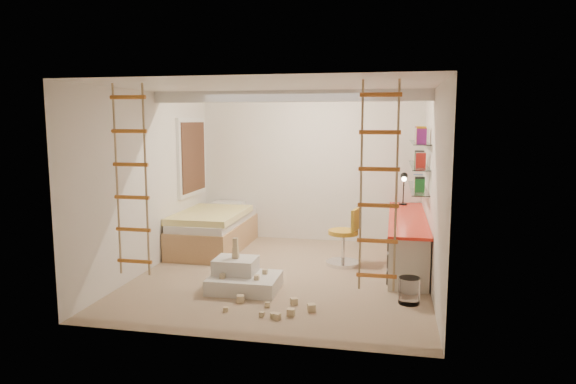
% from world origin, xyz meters
% --- Properties ---
extents(floor, '(4.50, 4.50, 0.00)m').
position_xyz_m(floor, '(0.00, 0.00, 0.00)').
color(floor, '#9B8564').
rests_on(floor, ground).
extents(ceiling_beam, '(4.00, 0.18, 0.16)m').
position_xyz_m(ceiling_beam, '(0.00, 0.30, 2.52)').
color(ceiling_beam, white).
rests_on(ceiling_beam, ceiling).
extents(window_frame, '(0.06, 1.15, 1.35)m').
position_xyz_m(window_frame, '(-1.97, 1.50, 1.55)').
color(window_frame, white).
rests_on(window_frame, wall_left).
extents(window_blind, '(0.02, 1.00, 1.20)m').
position_xyz_m(window_blind, '(-1.93, 1.50, 1.55)').
color(window_blind, '#4C2D1E').
rests_on(window_blind, window_frame).
extents(rope_ladder_left, '(0.41, 0.04, 2.13)m').
position_xyz_m(rope_ladder_left, '(-1.35, -1.75, 1.52)').
color(rope_ladder_left, orange).
rests_on(rope_ladder_left, ceiling).
extents(rope_ladder_right, '(0.41, 0.04, 2.13)m').
position_xyz_m(rope_ladder_right, '(1.35, -1.75, 1.52)').
color(rope_ladder_right, '#C86B22').
rests_on(rope_ladder_right, ceiling).
extents(waste_bin, '(0.26, 0.26, 0.32)m').
position_xyz_m(waste_bin, '(1.72, -0.83, 0.16)').
color(waste_bin, white).
rests_on(waste_bin, floor).
extents(desk, '(0.56, 2.80, 0.75)m').
position_xyz_m(desk, '(1.72, 0.86, 0.40)').
color(desk, red).
rests_on(desk, floor).
extents(shelves, '(0.25, 1.80, 0.71)m').
position_xyz_m(shelves, '(1.87, 1.13, 1.50)').
color(shelves, white).
rests_on(shelves, wall_right).
extents(bed, '(1.02, 2.00, 0.69)m').
position_xyz_m(bed, '(-1.48, 1.23, 0.33)').
color(bed, '#AD7F51').
rests_on(bed, floor).
extents(task_lamp, '(0.14, 0.36, 0.57)m').
position_xyz_m(task_lamp, '(1.67, 1.82, 1.14)').
color(task_lamp, black).
rests_on(task_lamp, desk).
extents(swivel_chair, '(0.61, 0.61, 0.87)m').
position_xyz_m(swivel_chair, '(0.80, 0.67, 0.32)').
color(swivel_chair, '#BE8D24').
rests_on(swivel_chair, floor).
extents(play_platform, '(0.89, 0.70, 0.39)m').
position_xyz_m(play_platform, '(-0.39, -0.73, 0.15)').
color(play_platform, silver).
rests_on(play_platform, floor).
extents(toy_blocks, '(1.27, 1.06, 0.66)m').
position_xyz_m(toy_blocks, '(-0.07, -1.15, 0.18)').
color(toy_blocks, '#CCB284').
rests_on(toy_blocks, floor).
extents(books, '(0.14, 0.70, 0.92)m').
position_xyz_m(books, '(1.87, 1.13, 1.66)').
color(books, '#1E722D').
rests_on(books, shelves).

